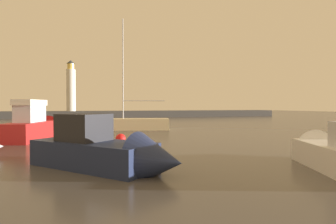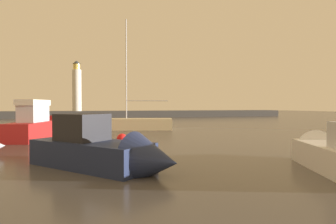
{
  "view_description": "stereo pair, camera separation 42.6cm",
  "coord_description": "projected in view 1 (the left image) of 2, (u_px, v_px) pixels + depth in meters",
  "views": [
    {
      "loc": [
        -2.92,
        -1.41,
        2.78
      ],
      "look_at": [
        1.69,
        14.84,
        2.39
      ],
      "focal_mm": 28.85,
      "sensor_mm": 36.0,
      "label": 1
    },
    {
      "loc": [
        -2.51,
        -1.52,
        2.78
      ],
      "look_at": [
        1.69,
        14.84,
        2.39
      ],
      "focal_mm": 28.85,
      "sensor_mm": 36.0,
      "label": 2
    }
  ],
  "objects": [
    {
      "name": "motorboat_2",
      "position": [
        329.0,
        152.0,
        12.32
      ],
      "size": [
        4.08,
        7.05,
        2.52
      ],
      "color": "white",
      "rests_on": "ground_plane"
    },
    {
      "name": "mooring_buoy",
      "position": [
        121.0,
        139.0,
        19.78
      ],
      "size": [
        0.74,
        0.74,
        0.74
      ],
      "primitive_type": "sphere",
      "color": "red",
      "rests_on": "ground_plane"
    },
    {
      "name": "ground_plane",
      "position": [
        116.0,
        128.0,
        33.85
      ],
      "size": [
        220.0,
        220.0,
        0.0
      ],
      "primitive_type": "plane",
      "color": "#4C4742"
    },
    {
      "name": "motorboat_0",
      "position": [
        111.0,
        152.0,
        11.68
      ],
      "size": [
        6.8,
        6.89,
        2.85
      ],
      "color": "#1E284C",
      "rests_on": "ground_plane"
    },
    {
      "name": "sailboat_moored",
      "position": [
        131.0,
        124.0,
        31.38
      ],
      "size": [
        9.17,
        4.45,
        12.82
      ],
      "color": "beige",
      "rests_on": "ground_plane"
    },
    {
      "name": "lighthouse",
      "position": [
        71.0,
        87.0,
        63.26
      ],
      "size": [
        2.07,
        2.07,
        11.93
      ],
      "color": "silver",
      "rests_on": "breakwater"
    },
    {
      "name": "motorboat_1",
      "position": [
        37.0,
        126.0,
        23.29
      ],
      "size": [
        4.12,
        8.89,
        3.53
      ],
      "color": "#B21E1E",
      "rests_on": "ground_plane"
    },
    {
      "name": "breakwater",
      "position": [
        104.0,
        114.0,
        65.47
      ],
      "size": [
        90.65,
        6.23,
        1.54
      ],
      "primitive_type": "cube",
      "color": "#423F3D",
      "rests_on": "ground_plane"
    }
  ]
}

